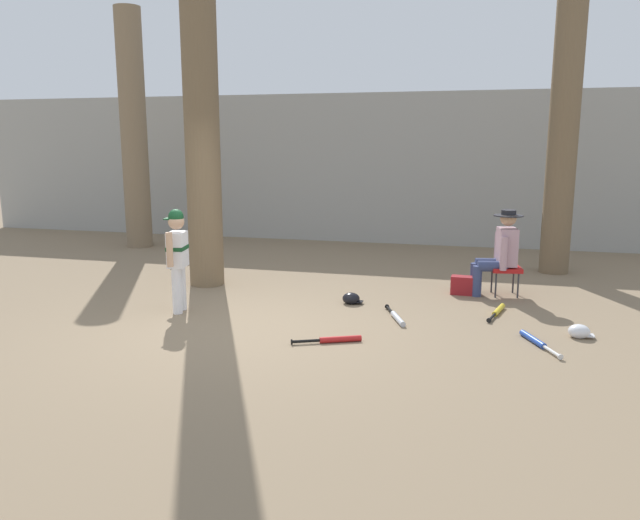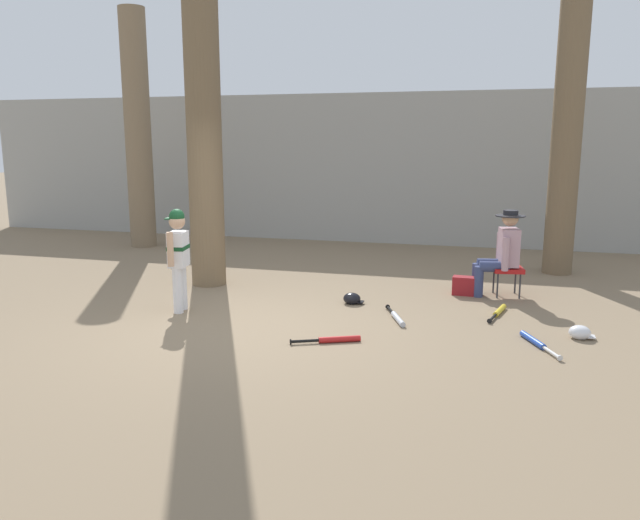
{
  "view_description": "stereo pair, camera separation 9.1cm",
  "coord_description": "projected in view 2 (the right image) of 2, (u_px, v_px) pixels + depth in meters",
  "views": [
    {
      "loc": [
        2.57,
        -6.35,
        2.12
      ],
      "look_at": [
        0.78,
        0.52,
        0.75
      ],
      "focal_mm": 34.51,
      "sensor_mm": 36.0,
      "label": 1
    },
    {
      "loc": [
        2.66,
        -6.32,
        2.12
      ],
      "look_at": [
        0.78,
        0.52,
        0.75
      ],
      "focal_mm": 34.51,
      "sensor_mm": 36.0,
      "label": 2
    }
  ],
  "objects": [
    {
      "name": "tree_far_left",
      "position": [
        139.0,
        146.0,
        12.32
      ],
      "size": [
        0.78,
        0.78,
        4.83
      ],
      "color": "#7F6B51",
      "rests_on": "ground"
    },
    {
      "name": "batting_helmet_white",
      "position": [
        580.0,
        333.0,
        6.72
      ],
      "size": [
        0.27,
        0.21,
        0.16
      ],
      "color": "silver",
      "rests_on": "ground"
    },
    {
      "name": "tree_near_player",
      "position": [
        203.0,
        91.0,
        8.78
      ],
      "size": [
        0.83,
        0.83,
        6.53
      ],
      "color": "brown",
      "rests_on": "ground"
    },
    {
      "name": "tree_behind_spectator",
      "position": [
        566.0,
        150.0,
        9.72
      ],
      "size": [
        0.61,
        0.61,
        4.54
      ],
      "color": "brown",
      "rests_on": "ground"
    },
    {
      "name": "bat_blue_youth",
      "position": [
        536.0,
        342.0,
        6.51
      ],
      "size": [
        0.38,
        0.77,
        0.07
      ],
      "color": "#2347AD",
      "rests_on": "ground"
    },
    {
      "name": "handbag_beside_stool",
      "position": [
        465.0,
        286.0,
        8.62
      ],
      "size": [
        0.35,
        0.2,
        0.26
      ],
      "primitive_type": "cube",
      "rotation": [
        0.0,
        0.0,
        -0.05
      ],
      "color": "maroon",
      "rests_on": "ground"
    },
    {
      "name": "concrete_back_wall",
      "position": [
        361.0,
        169.0,
        13.06
      ],
      "size": [
        18.0,
        0.36,
        3.11
      ],
      "primitive_type": "cube",
      "color": "#9E9E99",
      "rests_on": "ground"
    },
    {
      "name": "young_ballplayer",
      "position": [
        178.0,
        253.0,
        7.7
      ],
      "size": [
        0.39,
        0.57,
        1.31
      ],
      "color": "white",
      "rests_on": "ground"
    },
    {
      "name": "bat_yellow_trainer",
      "position": [
        499.0,
        312.0,
        7.67
      ],
      "size": [
        0.24,
        0.76,
        0.07
      ],
      "color": "yellow",
      "rests_on": "ground"
    },
    {
      "name": "bat_red_barrel",
      "position": [
        334.0,
        340.0,
        6.59
      ],
      "size": [
        0.72,
        0.37,
        0.07
      ],
      "color": "red",
      "rests_on": "ground"
    },
    {
      "name": "seated_spectator",
      "position": [
        501.0,
        251.0,
        8.49
      ],
      "size": [
        0.68,
        0.54,
        1.2
      ],
      "color": "navy",
      "rests_on": "ground"
    },
    {
      "name": "bat_aluminum_silver",
      "position": [
        397.0,
        318.0,
        7.41
      ],
      "size": [
        0.36,
        0.77,
        0.07
      ],
      "color": "#B7BCC6",
      "rests_on": "ground"
    },
    {
      "name": "batting_helmet_black",
      "position": [
        352.0,
        299.0,
        8.17
      ],
      "size": [
        0.27,
        0.21,
        0.16
      ],
      "color": "black",
      "rests_on": "ground"
    },
    {
      "name": "ground_plane",
      "position": [
        243.0,
        329.0,
        7.08
      ],
      "size": [
        60.0,
        60.0,
        0.0
      ],
      "primitive_type": "plane",
      "color": "#7F6B51"
    },
    {
      "name": "folding_stool",
      "position": [
        507.0,
        270.0,
        8.53
      ],
      "size": [
        0.46,
        0.46,
        0.41
      ],
      "color": "red",
      "rests_on": "ground"
    }
  ]
}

